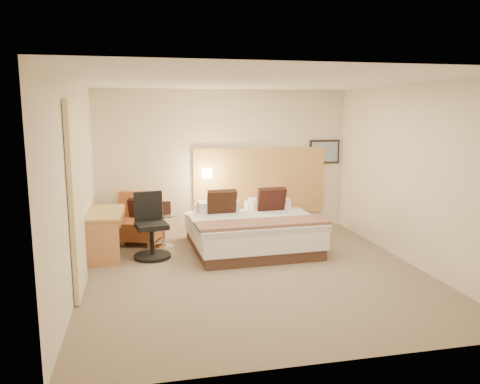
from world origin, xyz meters
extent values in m
cube|color=#7A6852|center=(0.00, 0.00, -0.01)|extent=(4.80, 5.00, 0.02)
cube|color=white|center=(0.00, 0.00, 2.71)|extent=(4.80, 5.00, 0.02)
cube|color=beige|center=(0.00, 2.51, 1.35)|extent=(4.80, 0.02, 2.70)
cube|color=beige|center=(0.00, -2.51, 1.35)|extent=(4.80, 0.02, 2.70)
cube|color=beige|center=(-2.41, 0.00, 1.35)|extent=(0.02, 5.00, 2.70)
cube|color=beige|center=(2.41, 0.00, 1.35)|extent=(0.02, 5.00, 2.70)
cube|color=tan|center=(0.70, 2.47, 0.95)|extent=(2.60, 0.04, 1.30)
cube|color=black|center=(2.02, 2.48, 1.50)|extent=(0.62, 0.03, 0.47)
cube|color=#768EA3|center=(2.02, 2.46, 1.50)|extent=(0.54, 0.01, 0.39)
cylinder|color=silver|center=(-0.35, 2.42, 1.15)|extent=(0.02, 0.12, 0.02)
cube|color=#F7E6C1|center=(-0.35, 2.36, 1.15)|extent=(0.15, 0.15, 0.15)
cube|color=beige|center=(-2.36, -0.25, 1.22)|extent=(0.06, 0.90, 2.42)
cylinder|color=#84B3CC|center=(-1.31, 1.60, 0.68)|extent=(0.06, 0.06, 0.21)
cube|color=#3D2319|center=(-1.15, 1.57, 0.69)|extent=(0.13, 0.05, 0.23)
cube|color=#462C23|center=(0.22, 1.21, 0.09)|extent=(1.99, 1.99, 0.18)
cube|color=white|center=(0.22, 1.21, 0.32)|extent=(2.05, 2.05, 0.30)
cube|color=silver|center=(0.23, 0.93, 0.52)|extent=(2.09, 1.50, 0.10)
cube|color=white|center=(-0.28, 1.92, 0.56)|extent=(0.70, 0.40, 0.18)
cube|color=silver|center=(0.66, 1.96, 0.56)|extent=(0.70, 0.40, 0.18)
cube|color=silver|center=(-0.27, 1.66, 0.66)|extent=(0.70, 0.40, 0.18)
cube|color=white|center=(0.67, 1.70, 0.66)|extent=(0.70, 0.40, 0.18)
cube|color=black|center=(-0.23, 1.47, 0.74)|extent=(0.50, 0.29, 0.50)
cube|color=black|center=(0.65, 1.50, 0.74)|extent=(0.50, 0.29, 0.50)
cube|color=#DD532D|center=(0.25, 0.54, 0.60)|extent=(2.09, 0.63, 0.05)
cube|color=#B37354|center=(-2.07, 1.82, 0.05)|extent=(0.10, 0.10, 0.10)
cube|color=#9C7249|center=(-1.45, 1.60, 0.05)|extent=(0.10, 0.10, 0.10)
cube|color=#A26D4C|center=(-1.88, 2.36, 0.05)|extent=(0.10, 0.10, 0.10)
cube|color=#B37754|center=(-1.26, 2.14, 0.05)|extent=(0.10, 0.10, 0.10)
cube|color=#975028|center=(-1.66, 1.98, 0.26)|extent=(1.01, 0.95, 0.31)
cube|color=#BA6032|center=(-1.57, 2.26, 0.64)|extent=(0.81, 0.38, 0.46)
cube|color=black|center=(-1.60, 2.15, 0.56)|extent=(0.43, 0.31, 0.40)
cylinder|color=silver|center=(-1.22, 1.59, 0.01)|extent=(0.36, 0.36, 0.02)
cylinder|color=white|center=(-1.22, 1.59, 0.29)|extent=(0.04, 0.04, 0.54)
cylinder|color=silver|center=(-1.22, 1.59, 0.57)|extent=(0.52, 0.52, 0.01)
cube|color=tan|center=(-2.14, 1.30, 0.71)|extent=(0.57, 1.18, 0.04)
cube|color=#C5814D|center=(-2.16, 0.75, 0.34)|extent=(0.49, 0.06, 0.69)
cube|color=tan|center=(-2.12, 1.84, 0.34)|extent=(0.49, 0.06, 0.69)
cube|color=#B77748|center=(-2.09, 1.30, 0.63)|extent=(0.47, 1.10, 0.10)
cylinder|color=black|center=(-1.43, 1.03, 0.03)|extent=(0.68, 0.68, 0.04)
cylinder|color=black|center=(-1.43, 1.03, 0.28)|extent=(0.08, 0.08, 0.45)
cube|color=black|center=(-1.43, 1.03, 0.52)|extent=(0.55, 0.55, 0.08)
cube|color=black|center=(-1.47, 1.24, 0.80)|extent=(0.45, 0.14, 0.47)
camera|label=1|loc=(-1.57, -6.23, 2.30)|focal=35.00mm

